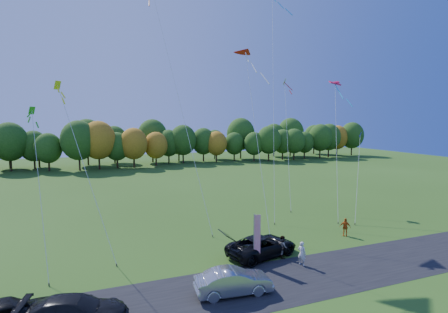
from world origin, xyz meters
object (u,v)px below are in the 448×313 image
object	(u,v)px
person_east	(345,227)
feather_flag	(256,234)
silver_sedan	(233,281)
black_suv	(262,246)

from	to	relation	value
person_east	feather_flag	size ratio (longest dim) A/B	0.42
silver_sedan	feather_flag	world-z (taller)	feather_flag
silver_sedan	person_east	distance (m)	14.44
black_suv	silver_sedan	bearing A→B (deg)	122.44
black_suv	person_east	xyz separation A→B (m)	(8.94, 1.37, 0.01)
black_suv	person_east	world-z (taller)	person_east
silver_sedan	person_east	bearing A→B (deg)	-60.64
silver_sedan	feather_flag	bearing A→B (deg)	-39.29
black_suv	silver_sedan	world-z (taller)	black_suv
black_suv	person_east	size ratio (longest dim) A/B	3.54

